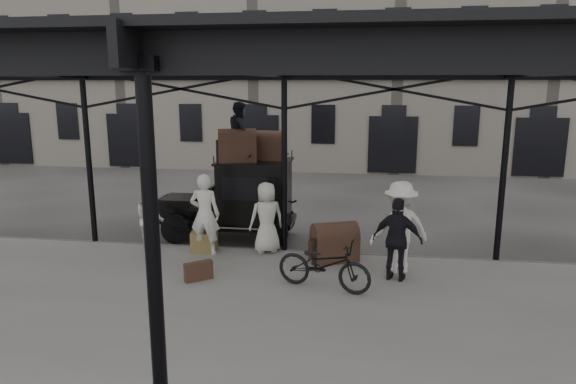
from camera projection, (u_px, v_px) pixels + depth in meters
name	position (u px, v px, depth m)	size (l,w,h in m)	color
ground	(270.00, 287.00, 10.78)	(120.00, 120.00, 0.00)	#383533
platform	(249.00, 327.00, 8.82)	(28.00, 8.00, 0.15)	slate
canopy	(249.00, 57.00, 8.15)	(22.50, 9.00, 4.74)	black
building_frontage	(331.00, 28.00, 26.73)	(64.00, 8.00, 14.00)	slate
taxi	(243.00, 196.00, 13.82)	(3.65, 1.55, 2.18)	black
porter_left	(205.00, 214.00, 12.19)	(0.72, 0.47, 1.96)	silver
porter_midleft	(150.00, 218.00, 12.56)	(0.77, 0.60, 1.58)	beige
porter_centre	(267.00, 217.00, 12.36)	(0.84, 0.55, 1.73)	beige
porter_official	(397.00, 240.00, 10.58)	(1.03, 0.43, 1.75)	black
porter_right	(400.00, 227.00, 11.03)	(1.30, 0.75, 2.01)	silver
bicycle	(324.00, 264.00, 10.18)	(0.68, 1.95, 1.02)	black
porter_roof	(240.00, 131.00, 13.36)	(0.75, 0.58, 1.54)	black
steamer_trunk_roof_near	(237.00, 148.00, 13.31)	(0.97, 0.59, 0.71)	#472D21
steamer_trunk_roof_far	(269.00, 148.00, 13.65)	(0.88, 0.54, 0.64)	#472D21
steamer_trunk_platform	(334.00, 245.00, 11.87)	(1.03, 0.63, 0.75)	#472D21
wicker_hamper	(204.00, 242.00, 12.51)	(0.60, 0.45, 0.50)	olive
suitcase_upright	(313.00, 247.00, 12.21)	(0.15, 0.60, 0.45)	#472D21
suitcase_flat	(199.00, 271.00, 10.69)	(0.60, 0.15, 0.40)	#472D21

